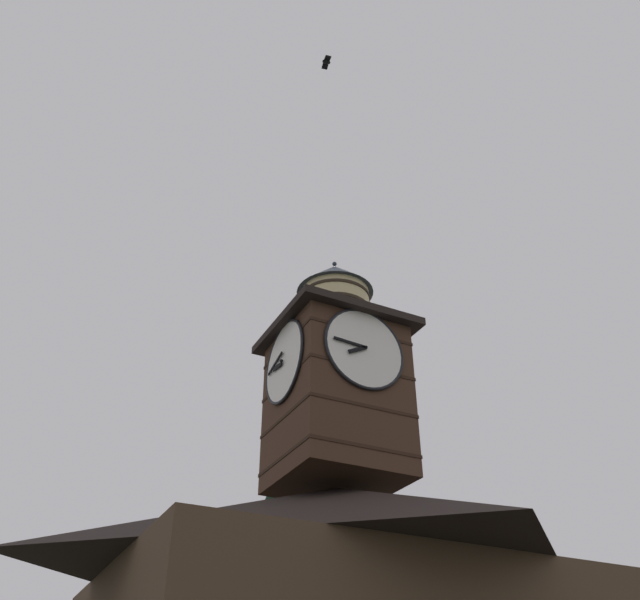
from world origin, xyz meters
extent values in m
pyramid|color=black|center=(1.52, -2.27, 6.20)|extent=(12.39, 10.73, 2.60)
cube|color=#422B1E|center=(1.51, -2.15, 9.91)|extent=(3.47, 3.47, 4.82)
cube|color=black|center=(1.51, -2.15, 8.08)|extent=(3.51, 3.51, 0.10)
cube|color=black|center=(1.51, -2.15, 9.29)|extent=(3.51, 3.51, 0.10)
cube|color=black|center=(1.51, -2.15, 10.49)|extent=(3.51, 3.51, 0.10)
cube|color=black|center=(1.51, -2.15, 11.70)|extent=(3.51, 3.51, 0.10)
cylinder|color=white|center=(1.51, -0.38, 11.09)|extent=(2.57, 0.10, 2.57)
torus|color=black|center=(1.51, -0.36, 11.09)|extent=(2.67, 0.10, 2.67)
cube|color=black|center=(1.80, -0.28, 10.95)|extent=(0.63, 0.04, 0.40)
cube|color=black|center=(2.04, -0.28, 11.12)|extent=(1.06, 0.04, 0.14)
sphere|color=black|center=(1.51, -0.27, 11.09)|extent=(0.10, 0.10, 0.10)
cylinder|color=white|center=(3.28, -2.15, 11.09)|extent=(0.10, 2.57, 2.57)
torus|color=black|center=(3.30, -2.15, 11.09)|extent=(0.10, 2.67, 2.67)
cube|color=black|center=(3.38, -2.47, 11.04)|extent=(0.04, 0.65, 0.21)
cube|color=black|center=(3.38, -2.66, 11.24)|extent=(0.04, 1.04, 0.37)
sphere|color=black|center=(3.39, -2.15, 11.09)|extent=(0.10, 0.10, 0.10)
cube|color=black|center=(1.51, -2.15, 12.45)|extent=(4.17, 4.17, 0.25)
cylinder|color=#D1BC84|center=(1.51, -2.15, 13.35)|extent=(2.30, 2.30, 1.56)
cylinder|color=#2D2319|center=(1.51, -2.15, 12.83)|extent=(2.36, 2.36, 0.10)
cylinder|color=#2D2319|center=(1.51, -2.15, 13.35)|extent=(2.36, 2.36, 0.10)
cylinder|color=#2D2319|center=(1.51, -2.15, 13.87)|extent=(2.36, 2.36, 0.10)
cone|color=#384251|center=(1.51, -2.15, 14.70)|extent=(2.60, 2.60, 1.14)
sphere|color=#2D3847|center=(1.51, -2.15, 15.37)|extent=(0.16, 0.16, 0.16)
cone|color=black|center=(-0.24, -9.73, 7.03)|extent=(3.82, 3.82, 4.52)
cone|color=black|center=(-0.24, -9.73, 9.92)|extent=(2.71, 2.71, 4.34)
cone|color=black|center=(-0.24, -9.73, 13.11)|extent=(1.61, 1.61, 4.77)
sphere|color=silver|center=(-12.60, -31.10, 13.13)|extent=(1.85, 1.85, 1.85)
ellipsoid|color=black|center=(4.37, 2.84, 18.77)|extent=(0.28, 0.19, 0.14)
cube|color=black|center=(4.39, 2.97, 18.77)|extent=(0.22, 0.28, 0.09)
cube|color=black|center=(4.35, 2.72, 18.77)|extent=(0.22, 0.28, 0.09)
camera|label=1|loc=(10.50, 14.62, 1.23)|focal=38.25mm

